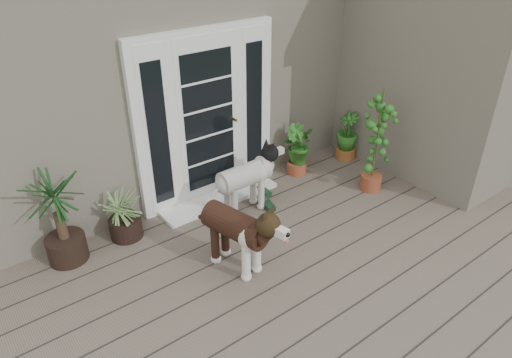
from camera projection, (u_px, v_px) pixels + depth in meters
deck at (343, 282)px, 4.75m from camera, size 6.20×4.60×0.12m
house_main at (145, 51)px, 6.92m from camera, size 7.40×4.00×3.10m
house_wing at (443, 65)px, 6.26m from camera, size 1.60×2.40×3.10m
door_unit at (207, 118)px, 5.58m from camera, size 1.90×0.14×2.15m
door_step at (220, 198)px, 5.98m from camera, size 1.60×0.40×0.05m
brindle_dog at (236, 236)px, 4.68m from camera, size 0.61×1.01×0.78m
white_dog at (244, 185)px, 5.59m from camera, size 0.89×0.39×0.74m
spider_plant at (123, 213)px, 5.16m from camera, size 0.64×0.64×0.65m
yucca at (59, 216)px, 4.69m from camera, size 0.98×0.98×1.13m
herb_a at (297, 154)px, 6.53m from camera, size 0.58×0.58×0.54m
herb_b at (297, 157)px, 6.47m from camera, size 0.48×0.48×0.52m
herb_c at (347, 140)px, 6.86m from camera, size 0.41×0.41×0.59m
sapling at (377, 139)px, 5.86m from camera, size 0.50×0.50×1.47m
clog_left at (264, 191)px, 6.10m from camera, size 0.14×0.27×0.08m
clog_right at (267, 204)px, 5.82m from camera, size 0.21×0.33×0.09m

